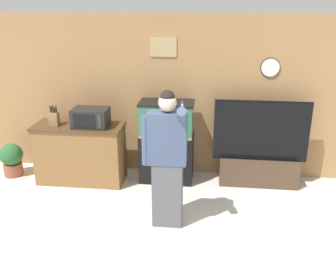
{
  "coord_description": "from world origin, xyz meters",
  "views": [
    {
      "loc": [
        0.69,
        -2.71,
        2.79
      ],
      "look_at": [
        0.13,
        2.06,
        1.05
      ],
      "focal_mm": 40.0,
      "sensor_mm": 36.0,
      "label": 1
    }
  ],
  "objects_px": {
    "counter_island": "(81,153)",
    "person_standing": "(167,158)",
    "microwave": "(91,118)",
    "aquarium_on_stand": "(167,142)",
    "potted_plant": "(12,159)",
    "tv_on_stand": "(259,160)",
    "knife_block": "(54,119)"
  },
  "relations": [
    {
      "from": "microwave",
      "to": "counter_island",
      "type": "bearing_deg",
      "value": 170.58
    },
    {
      "from": "knife_block",
      "to": "tv_on_stand",
      "type": "distance_m",
      "value": 3.26
    },
    {
      "from": "counter_island",
      "to": "person_standing",
      "type": "height_order",
      "value": "person_standing"
    },
    {
      "from": "counter_island",
      "to": "potted_plant",
      "type": "bearing_deg",
      "value": 177.54
    },
    {
      "from": "knife_block",
      "to": "potted_plant",
      "type": "xyz_separation_m",
      "value": [
        -0.86,
        0.11,
        -0.76
      ]
    },
    {
      "from": "counter_island",
      "to": "knife_block",
      "type": "height_order",
      "value": "knife_block"
    },
    {
      "from": "aquarium_on_stand",
      "to": "tv_on_stand",
      "type": "relative_size",
      "value": 0.9
    },
    {
      "from": "aquarium_on_stand",
      "to": "person_standing",
      "type": "xyz_separation_m",
      "value": [
        0.15,
        -1.29,
        0.28
      ]
    },
    {
      "from": "microwave",
      "to": "knife_block",
      "type": "relative_size",
      "value": 1.72
    },
    {
      "from": "microwave",
      "to": "potted_plant",
      "type": "relative_size",
      "value": 0.96
    },
    {
      "from": "aquarium_on_stand",
      "to": "potted_plant",
      "type": "bearing_deg",
      "value": -176.76
    },
    {
      "from": "microwave",
      "to": "aquarium_on_stand",
      "type": "height_order",
      "value": "aquarium_on_stand"
    },
    {
      "from": "counter_island",
      "to": "tv_on_stand",
      "type": "relative_size",
      "value": 0.96
    },
    {
      "from": "microwave",
      "to": "aquarium_on_stand",
      "type": "relative_size",
      "value": 0.41
    },
    {
      "from": "knife_block",
      "to": "potted_plant",
      "type": "relative_size",
      "value": 0.56
    },
    {
      "from": "counter_island",
      "to": "microwave",
      "type": "relative_size",
      "value": 2.61
    },
    {
      "from": "microwave",
      "to": "aquarium_on_stand",
      "type": "bearing_deg",
      "value": 11.62
    },
    {
      "from": "counter_island",
      "to": "person_standing",
      "type": "distance_m",
      "value": 1.93
    },
    {
      "from": "person_standing",
      "to": "potted_plant",
      "type": "xyz_separation_m",
      "value": [
        -2.73,
        1.15,
        -0.64
      ]
    },
    {
      "from": "aquarium_on_stand",
      "to": "person_standing",
      "type": "height_order",
      "value": "person_standing"
    },
    {
      "from": "tv_on_stand",
      "to": "potted_plant",
      "type": "xyz_separation_m",
      "value": [
        -4.04,
        -0.18,
        -0.1
      ]
    },
    {
      "from": "microwave",
      "to": "knife_block",
      "type": "xyz_separation_m",
      "value": [
        -0.58,
        -0.02,
        -0.03
      ]
    },
    {
      "from": "microwave",
      "to": "knife_block",
      "type": "distance_m",
      "value": 0.58
    },
    {
      "from": "microwave",
      "to": "tv_on_stand",
      "type": "relative_size",
      "value": 0.37
    },
    {
      "from": "microwave",
      "to": "knife_block",
      "type": "height_order",
      "value": "knife_block"
    },
    {
      "from": "counter_island",
      "to": "tv_on_stand",
      "type": "xyz_separation_m",
      "value": [
        2.83,
        0.23,
        -0.08
      ]
    },
    {
      "from": "person_standing",
      "to": "potted_plant",
      "type": "relative_size",
      "value": 3.23
    },
    {
      "from": "knife_block",
      "to": "aquarium_on_stand",
      "type": "relative_size",
      "value": 0.24
    },
    {
      "from": "knife_block",
      "to": "tv_on_stand",
      "type": "height_order",
      "value": "tv_on_stand"
    },
    {
      "from": "counter_island",
      "to": "tv_on_stand",
      "type": "distance_m",
      "value": 2.84
    },
    {
      "from": "microwave",
      "to": "potted_plant",
      "type": "distance_m",
      "value": 1.64
    },
    {
      "from": "microwave",
      "to": "person_standing",
      "type": "height_order",
      "value": "person_standing"
    }
  ]
}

